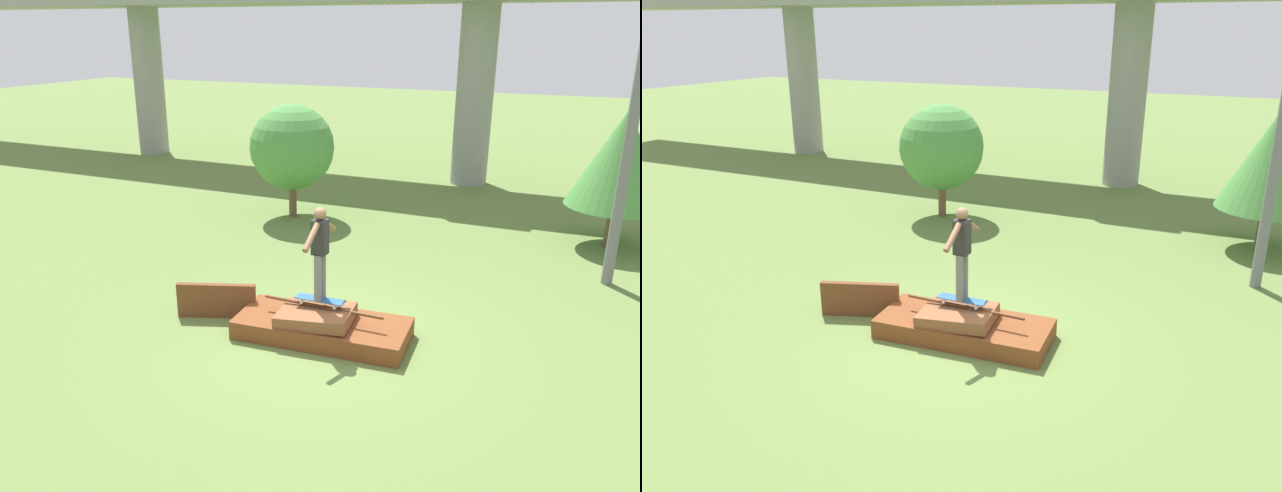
{
  "view_description": "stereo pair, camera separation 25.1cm",
  "coord_description": "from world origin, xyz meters",
  "views": [
    {
      "loc": [
        3.57,
        -8.06,
        4.65
      ],
      "look_at": [
        -0.05,
        0.03,
        1.51
      ],
      "focal_mm": 35.0,
      "sensor_mm": 36.0,
      "label": 1
    },
    {
      "loc": [
        3.79,
        -7.95,
        4.65
      ],
      "look_at": [
        -0.05,
        0.03,
        1.51
      ],
      "focal_mm": 35.0,
      "sensor_mm": 36.0,
      "label": 2
    }
  ],
  "objects": [
    {
      "name": "ground_plane",
      "position": [
        0.0,
        0.0,
        0.0
      ],
      "size": [
        80.0,
        80.0,
        0.0
      ],
      "primitive_type": "plane",
      "color": "olive"
    },
    {
      "name": "utility_pole",
      "position": [
        4.07,
        4.21,
        3.64
      ],
      "size": [
        1.3,
        0.2,
        7.04
      ],
      "color": "slate",
      "rests_on": "ground_plane"
    },
    {
      "name": "skateboard",
      "position": [
        -0.05,
        0.03,
        0.62
      ],
      "size": [
        0.8,
        0.23,
        0.09
      ],
      "color": "#23517F",
      "rests_on": "scrap_pile"
    },
    {
      "name": "scrap_pile",
      "position": [
        -0.01,
        -0.02,
        0.19
      ],
      "size": [
        2.78,
        1.35,
        0.55
      ],
      "color": "brown",
      "rests_on": "ground_plane"
    },
    {
      "name": "highway_overpass",
      "position": [
        0.0,
        11.25,
        5.06
      ],
      "size": [
        44.0,
        3.23,
        5.9
      ],
      "color": "gray",
      "rests_on": "ground_plane"
    },
    {
      "name": "tree_behind_right",
      "position": [
        4.07,
        6.5,
        1.98
      ],
      "size": [
        2.11,
        2.11,
        3.03
      ],
      "color": "brown",
      "rests_on": "ground_plane"
    },
    {
      "name": "scrap_plank_loose",
      "position": [
        -1.92,
        -0.06,
        0.3
      ],
      "size": [
        1.27,
        0.57,
        0.59
      ],
      "color": "brown",
      "rests_on": "ground_plane"
    },
    {
      "name": "tree_behind_left",
      "position": [
        -3.38,
        5.75,
        1.79
      ],
      "size": [
        2.12,
        2.12,
        2.85
      ],
      "color": "brown",
      "rests_on": "ground_plane"
    },
    {
      "name": "skater",
      "position": [
        -0.05,
        0.03,
        1.48
      ],
      "size": [
        0.22,
        1.16,
        1.48
      ],
      "color": "slate",
      "rests_on": "skateboard"
    }
  ]
}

